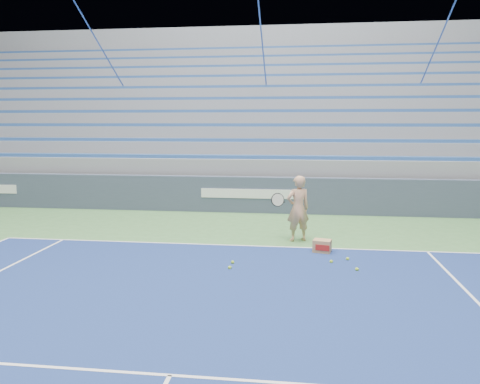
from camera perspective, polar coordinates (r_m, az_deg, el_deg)
name	(u,v)px	position (r m, az deg, el deg)	size (l,w,h in m)	color
sponsor_barrier	(254,195)	(14.33, 1.68, -0.32)	(30.00, 0.32, 1.10)	#3A4358
bleachers	(267,132)	(19.86, 3.28, 7.36)	(31.00, 9.15, 7.30)	gray
tennis_player	(298,208)	(10.91, 7.05, -1.99)	(0.94, 0.90, 1.54)	tan
ball_box	(322,246)	(10.15, 9.98, -6.51)	(0.42, 0.36, 0.28)	#AC8253
tennis_ball_0	(233,262)	(9.24, -0.91, -8.57)	(0.07, 0.07, 0.07)	#A3D42B
tennis_ball_1	(331,262)	(9.46, 11.06, -8.32)	(0.07, 0.07, 0.07)	#A3D42B
tennis_ball_2	(357,269)	(9.08, 14.07, -9.13)	(0.07, 0.07, 0.07)	#A3D42B
tennis_ball_3	(348,259)	(9.70, 12.99, -7.95)	(0.07, 0.07, 0.07)	#A3D42B
tennis_ball_4	(230,268)	(8.92, -1.26, -9.20)	(0.07, 0.07, 0.07)	#A3D42B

